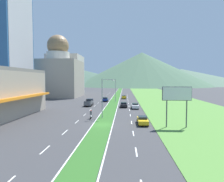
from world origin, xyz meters
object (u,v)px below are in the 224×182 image
object	(u,v)px
street_lamp_near	(104,95)
car_2	(105,99)
car_3	(135,106)
billboard_roadside	(177,96)
car_1	(124,97)
car_4	(143,120)
car_0	(124,105)
pickup_truck_0	(89,102)
street_lamp_mid	(114,89)
motorcycle_rider	(91,115)

from	to	relation	value
street_lamp_near	car_2	size ratio (longest dim) A/B	1.98
street_lamp_near	car_3	world-z (taller)	street_lamp_near
billboard_roadside	street_lamp_near	bearing A→B (deg)	150.56
car_1	car_4	world-z (taller)	car_1
car_0	pickup_truck_0	xyz separation A→B (m)	(-10.53, 2.47, 0.25)
car_3	car_2	bearing A→B (deg)	-150.20
street_lamp_near	pickup_truck_0	distance (m)	20.53
car_2	car_4	world-z (taller)	car_2
street_lamp_mid	pickup_truck_0	distance (m)	13.09
motorcycle_rider	car_2	bearing A→B (deg)	0.48
car_3	car_4	distance (m)	19.04
car_4	pickup_truck_0	distance (m)	27.92
car_1	car_4	distance (m)	47.07
billboard_roadside	car_3	xyz separation A→B (m)	(-5.68, 21.21, -4.39)
street_lamp_near	billboard_roadside	xyz separation A→B (m)	(12.80, -7.22, 0.48)
street_lamp_mid	car_1	distance (m)	13.51
car_3	car_4	size ratio (longest dim) A/B	0.93
car_4	street_lamp_near	bearing A→B (deg)	-124.08
street_lamp_mid	motorcycle_rider	xyz separation A→B (m)	(-3.11, -30.27, -3.98)
street_lamp_mid	car_2	size ratio (longest dim) A/B	1.98
street_lamp_mid	pickup_truck_0	world-z (taller)	street_lamp_mid
car_1	street_lamp_mid	bearing A→B (deg)	-15.24
street_lamp_near	billboard_roadside	distance (m)	14.71
car_0	motorcycle_rider	size ratio (longest dim) A/B	2.25
car_2	car_3	world-z (taller)	car_2
car_3	car_0	bearing A→B (deg)	-130.82
street_lamp_near	billboard_roadside	bearing A→B (deg)	-29.44
billboard_roadside	car_1	size ratio (longest dim) A/B	1.64
car_2	car_3	distance (m)	19.86
car_1	car_3	bearing A→B (deg)	6.33
street_lamp_mid	car_1	world-z (taller)	street_lamp_mid
car_1	motorcycle_rider	distance (m)	43.21
pickup_truck_0	car_1	bearing A→B (deg)	-24.79
car_4	pickup_truck_0	bearing A→B (deg)	-149.99
car_2	car_3	size ratio (longest dim) A/B	0.93
street_lamp_mid	car_4	xyz separation A→B (m)	(6.84, -34.49, -4.01)
street_lamp_mid	billboard_roadside	world-z (taller)	street_lamp_mid
car_3	pickup_truck_0	size ratio (longest dim) A/B	0.81
street_lamp_mid	car_0	world-z (taller)	street_lamp_mid
car_1	car_3	world-z (taller)	car_3
street_lamp_near	motorcycle_rider	xyz separation A→B (m)	(-2.48, -0.82, -3.93)
car_0	motorcycle_rider	world-z (taller)	motorcycle_rider
car_1	car_3	distance (m)	28.07
car_0	car_2	size ratio (longest dim) A/B	1.11
car_0	car_3	bearing A→B (deg)	49.18
car_3	billboard_roadside	bearing A→B (deg)	15.00
street_lamp_near	car_4	world-z (taller)	street_lamp_near
street_lamp_mid	car_0	xyz separation A→B (m)	(3.40, -12.79, -4.00)
car_0	pickup_truck_0	world-z (taller)	pickup_truck_0
car_3	motorcycle_rider	world-z (taller)	motorcycle_rider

